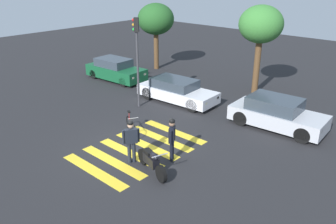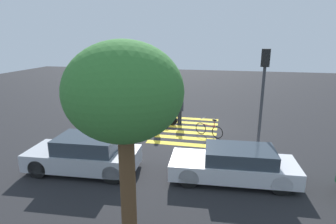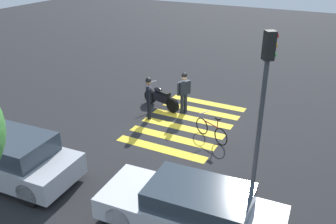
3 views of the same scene
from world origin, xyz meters
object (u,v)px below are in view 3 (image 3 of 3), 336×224
leaning_bicycle (211,130)px  officer_on_foot (184,90)px  traffic_light_pole (264,94)px  police_motorcycle (161,98)px  car_white_van (192,208)px  officer_by_motorcycle (149,95)px  car_silver_sedan (10,158)px

leaning_bicycle → officer_on_foot: (1.88, -1.68, 0.66)m
traffic_light_pole → police_motorcycle: bearing=-39.3°
police_motorcycle → leaning_bicycle: bearing=150.3°
officer_on_foot → car_white_van: size_ratio=0.38×
car_white_van → traffic_light_pole: size_ratio=0.99×
leaning_bicycle → traffic_light_pole: size_ratio=0.32×
leaning_bicycle → car_white_van: 4.71m
police_motorcycle → car_white_van: size_ratio=0.42×
officer_by_motorcycle → car_white_van: 6.53m
officer_by_motorcycle → car_white_van: officer_by_motorcycle is taller
officer_on_foot → car_silver_sedan: (2.64, 6.68, -0.33)m
police_motorcycle → officer_on_foot: officer_on_foot is taller
police_motorcycle → officer_by_motorcycle: officer_by_motorcycle is taller
car_white_van → leaning_bicycle: bearing=-75.0°
officer_by_motorcycle → car_silver_sedan: (1.62, 5.51, -0.32)m
leaning_bicycle → car_silver_sedan: car_silver_sedan is taller
officer_by_motorcycle → car_silver_sedan: size_ratio=0.40×
police_motorcycle → officer_on_foot: (-1.08, 0.01, 0.57)m
police_motorcycle → officer_on_foot: bearing=179.7°
police_motorcycle → officer_on_foot: 1.22m
police_motorcycle → leaning_bicycle: (-2.96, 1.69, -0.09)m
leaning_bicycle → traffic_light_pole: traffic_light_pole is taller
leaning_bicycle → officer_on_foot: 2.61m
officer_by_motorcycle → car_silver_sedan: officer_by_motorcycle is taller
officer_on_foot → officer_by_motorcycle: size_ratio=1.01×
car_white_van → car_silver_sedan: bearing=4.5°
officer_on_foot → police_motorcycle: bearing=-0.3°
car_silver_sedan → traffic_light_pole: bearing=-160.3°
leaning_bicycle → officer_on_foot: size_ratio=0.85×
car_white_van → traffic_light_pole: 3.34m
officer_by_motorcycle → police_motorcycle: bearing=-87.0°
police_motorcycle → traffic_light_pole: 7.23m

